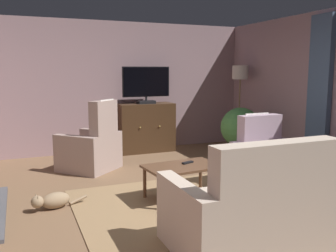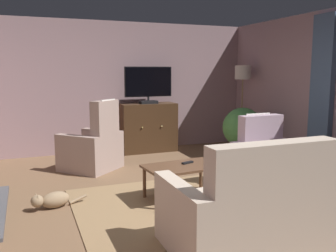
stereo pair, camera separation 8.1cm
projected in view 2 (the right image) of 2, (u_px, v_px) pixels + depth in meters
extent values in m
cube|color=brown|center=(177.00, 207.00, 4.51)|extent=(6.38, 7.29, 0.04)
cube|color=gray|center=(112.00, 87.00, 7.43)|extent=(6.38, 0.10, 2.61)
cube|color=slate|center=(322.00, 83.00, 5.93)|extent=(0.10, 0.44, 2.19)
cube|color=#8E704C|center=(178.00, 205.00, 4.50)|extent=(2.46, 2.11, 0.01)
cube|color=black|center=(148.00, 150.00, 7.53)|extent=(1.06, 0.44, 0.06)
cube|color=#422B19|center=(148.00, 127.00, 7.46)|extent=(1.12, 0.50, 0.98)
sphere|color=tan|center=(142.00, 127.00, 7.14)|extent=(0.03, 0.03, 0.03)
sphere|color=tan|center=(162.00, 126.00, 7.28)|extent=(0.03, 0.03, 0.03)
cube|color=black|center=(148.00, 102.00, 7.34)|extent=(0.35, 0.20, 0.06)
cylinder|color=black|center=(148.00, 99.00, 7.33)|extent=(0.04, 0.04, 0.08)
cube|color=black|center=(148.00, 82.00, 7.28)|extent=(0.97, 0.05, 0.59)
cube|color=black|center=(149.00, 82.00, 7.25)|extent=(0.93, 0.01, 0.55)
cube|color=brown|center=(182.00, 167.00, 4.66)|extent=(0.99, 0.66, 0.03)
cylinder|color=brown|center=(201.00, 175.00, 5.09)|extent=(0.04, 0.04, 0.41)
cylinder|color=brown|center=(144.00, 183.00, 4.72)|extent=(0.04, 0.04, 0.41)
cylinder|color=brown|center=(221.00, 184.00, 4.67)|extent=(0.04, 0.04, 0.41)
cylinder|color=brown|center=(160.00, 194.00, 4.30)|extent=(0.04, 0.04, 0.41)
cube|color=black|center=(188.00, 163.00, 4.76)|extent=(0.18, 0.10, 0.02)
cube|color=#C6B29E|center=(246.00, 222.00, 3.44)|extent=(1.20, 0.94, 0.45)
cube|color=#C6B29E|center=(274.00, 178.00, 3.02)|extent=(1.20, 0.20, 0.61)
cube|color=#C6B29E|center=(181.00, 222.00, 3.18)|extent=(0.15, 0.94, 0.67)
cube|color=#C6B29E|center=(304.00, 202.00, 3.67)|extent=(0.15, 0.94, 0.67)
cube|color=tan|center=(250.00, 192.00, 3.23)|extent=(0.37, 0.14, 0.36)
cube|color=#AD93A3|center=(275.00, 174.00, 5.05)|extent=(0.70, 0.89, 0.44)
cube|color=#AD93A3|center=(260.00, 135.00, 5.28)|extent=(0.67, 0.21, 0.57)
cube|color=#AD93A3|center=(297.00, 164.00, 5.19)|extent=(0.17, 0.86, 0.64)
cube|color=#AD93A3|center=(251.00, 171.00, 4.87)|extent=(0.17, 0.86, 0.64)
cube|color=white|center=(258.00, 121.00, 5.32)|extent=(0.41, 0.04, 0.24)
cube|color=#A3897F|center=(91.00, 157.00, 6.13)|extent=(0.94, 0.96, 0.42)
cube|color=#A3897F|center=(105.00, 123.00, 5.91)|extent=(0.52, 0.50, 0.74)
cube|color=#A3897F|center=(77.00, 155.00, 5.82)|extent=(0.64, 0.68, 0.62)
cube|color=#A3897F|center=(103.00, 147.00, 6.41)|extent=(0.64, 0.68, 0.62)
cube|color=white|center=(108.00, 107.00, 5.84)|extent=(0.27, 0.25, 0.24)
cylinder|color=beige|center=(242.00, 151.00, 6.91)|extent=(0.31, 0.31, 0.25)
sphere|color=#4C8E47|center=(243.00, 127.00, 6.85)|extent=(0.74, 0.74, 0.74)
ellipsoid|color=#937A5B|center=(56.00, 200.00, 4.41)|extent=(0.38, 0.27, 0.19)
sphere|color=#937A5B|center=(37.00, 201.00, 4.28)|extent=(0.15, 0.15, 0.15)
cone|color=#937A5B|center=(38.00, 196.00, 4.24)|extent=(0.04, 0.04, 0.04)
cone|color=#937A5B|center=(36.00, 195.00, 4.30)|extent=(0.04, 0.04, 0.04)
cylinder|color=#937A5B|center=(78.00, 199.00, 4.54)|extent=(0.22, 0.09, 0.09)
cylinder|color=#4C4233|center=(241.00, 147.00, 7.85)|extent=(0.27, 0.27, 0.04)
cylinder|color=olive|center=(242.00, 114.00, 7.74)|extent=(0.03, 0.03, 1.46)
cylinder|color=beige|center=(243.00, 72.00, 7.61)|extent=(0.33, 0.33, 0.28)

